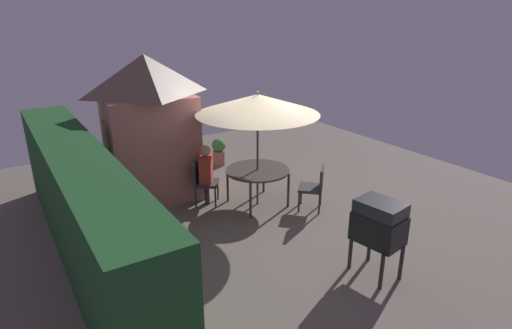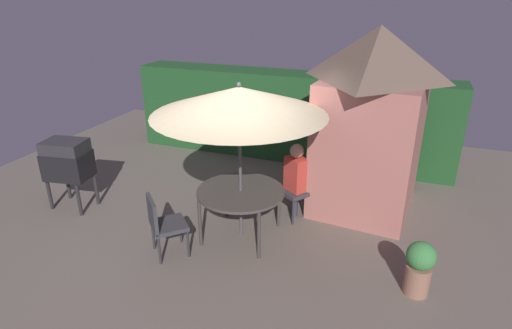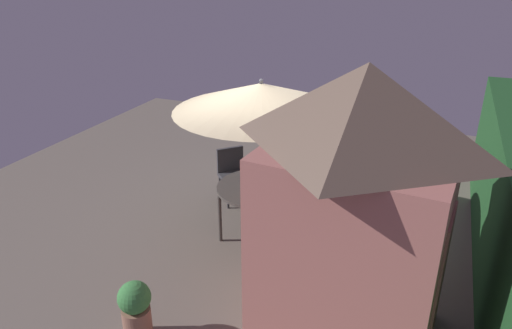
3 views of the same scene
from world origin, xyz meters
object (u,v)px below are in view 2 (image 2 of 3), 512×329
chair_far_side (163,222)px  potted_plant_by_shed (419,267)px  patio_table (241,194)px  person_in_red (296,172)px  chair_near_shed (300,186)px  bbq_grill (67,161)px  patio_umbrella (239,101)px  garden_shed (371,121)px

chair_far_side → potted_plant_by_shed: bearing=6.6°
patio_table → person_in_red: (0.60, 0.86, 0.08)m
patio_table → chair_near_shed: (0.65, 0.93, -0.19)m
person_in_red → patio_table: bearing=-124.8°
bbq_grill → person_in_red: person_in_red is taller
patio_table → potted_plant_by_shed: (2.52, -0.44, -0.33)m
patio_table → patio_umbrella: patio_umbrella is taller
patio_umbrella → bbq_grill: bearing=-177.0°
garden_shed → potted_plant_by_shed: 2.54m
person_in_red → chair_near_shed: bearing=55.2°
garden_shed → person_in_red: garden_shed is taller
chair_near_shed → chair_far_side: size_ratio=1.00×
bbq_grill → chair_far_side: bbq_grill is taller
bbq_grill → person_in_red: 3.77m
patio_umbrella → patio_table: bearing=0.0°
chair_near_shed → garden_shed: bearing=36.3°
person_in_red → chair_far_side: bearing=-130.1°
patio_umbrella → chair_near_shed: bearing=55.2°
chair_near_shed → chair_far_side: same height
chair_far_side → potted_plant_by_shed: (3.34, 0.39, -0.14)m
bbq_grill → person_in_red: size_ratio=0.95×
patio_table → patio_umbrella: bearing=0.0°
patio_umbrella → chair_far_side: patio_umbrella is taller
garden_shed → chair_near_shed: (-0.95, -0.70, -1.01)m
bbq_grill → chair_near_shed: size_ratio=1.33×
garden_shed → patio_umbrella: size_ratio=1.24×
chair_near_shed → person_in_red: person_in_red is taller
bbq_grill → chair_near_shed: bbq_grill is taller
garden_shed → person_in_red: size_ratio=2.37×
chair_far_side → garden_shed: bearing=45.4°
garden_shed → bbq_grill: 5.00m
patio_umbrella → chair_far_side: 1.96m
garden_shed → person_in_red: 1.46m
patio_table → patio_umbrella: size_ratio=0.53×
patio_table → chair_far_side: 1.18m
bbq_grill → potted_plant_by_shed: bbq_grill is taller
garden_shed → patio_umbrella: 2.35m
patio_table → bbq_grill: (-3.03, -0.16, 0.14)m
chair_near_shed → bbq_grill: bearing=-163.5°
garden_shed → patio_umbrella: garden_shed is taller
potted_plant_by_shed → person_in_red: size_ratio=0.57×
patio_umbrella → chair_near_shed: size_ratio=2.68×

